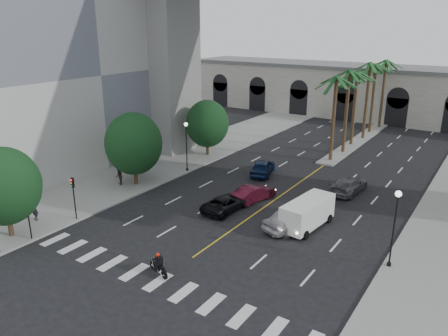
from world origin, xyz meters
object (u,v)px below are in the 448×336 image
lamp_post_left_far (186,142)px  cargo_van (307,212)px  pedestrian_a (34,209)px  pedestrian_b (119,176)px  traffic_signal_far (73,192)px  motorcycle_rider (159,265)px  car_e (263,167)px  car_c (226,203)px  car_b (254,193)px  car_d (349,185)px  car_a (292,218)px  traffic_signal_near (27,209)px  lamp_post_right (395,223)px

lamp_post_left_far → cargo_van: 16.99m
pedestrian_a → pedestrian_b: (-0.31, 9.34, -0.11)m
lamp_post_left_far → traffic_signal_far: size_ratio=1.47×
traffic_signal_far → motorcycle_rider: 11.20m
car_e → pedestrian_a: pedestrian_a is taller
motorcycle_rider → car_c: 10.74m
car_b → car_d: 9.22m
traffic_signal_far → pedestrian_b: traffic_signal_far is taller
motorcycle_rider → cargo_van: size_ratio=0.36×
pedestrian_a → car_e: bearing=74.6°
lamp_post_left_far → motorcycle_rider: lamp_post_left_far is taller
car_c → car_e: size_ratio=1.00×
lamp_post_left_far → cargo_van: size_ratio=0.98×
car_a → car_d: (1.17, 9.80, -0.12)m
car_d → car_e: (-9.14, 0.07, 0.07)m
car_d → pedestrian_a: 27.40m
traffic_signal_near → car_c: (8.90, 12.26, -1.85)m
traffic_signal_near → cargo_van: traffic_signal_near is taller
lamp_post_right → motorcycle_rider: (-11.89, -8.81, -2.55)m
lamp_post_left_far → car_c: 11.25m
car_a → car_b: bearing=-11.9°
pedestrian_b → car_e: bearing=85.1°
car_d → car_e: size_ratio=1.08×
motorcycle_rider → car_a: size_ratio=0.39×
pedestrian_a → pedestrian_b: size_ratio=1.13×
motorcycle_rider → car_c: motorcycle_rider is taller
car_d → pedestrian_b: (-19.10, -10.59, 0.24)m
traffic_signal_far → car_b: traffic_signal_far is taller
lamp_post_right → car_b: bearing=159.2°
pedestrian_a → lamp_post_right: bearing=28.8°
lamp_post_left_far → car_a: lamp_post_left_far is taller
car_c → cargo_van: bearing=-169.6°
lamp_post_right → pedestrian_a: 26.73m
lamp_post_left_far → car_e: bearing=26.7°
pedestrian_b → cargo_van: bearing=43.1°
car_b → cargo_van: 6.54m
pedestrian_a → pedestrian_b: 9.35m
traffic_signal_near → car_d: (16.21, 22.04, -1.77)m
lamp_post_left_far → cargo_van: lamp_post_left_far is taller
pedestrian_b → car_d: bearing=67.2°
car_c → car_e: 10.02m
cargo_van → motorcycle_rider: bearing=-107.5°
traffic_signal_near → car_c: bearing=54.0°
lamp_post_left_far → traffic_signal_near: (0.10, -18.50, -0.71)m
traffic_signal_far → motorcycle_rider: size_ratio=1.84×
traffic_signal_far → cargo_van: bearing=29.7°
lamp_post_right → car_e: (-15.63, 11.61, -2.41)m
car_b → pedestrian_b: 13.30m
traffic_signal_far → car_a: bearing=28.7°
car_a → pedestrian_b: pedestrian_b is taller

